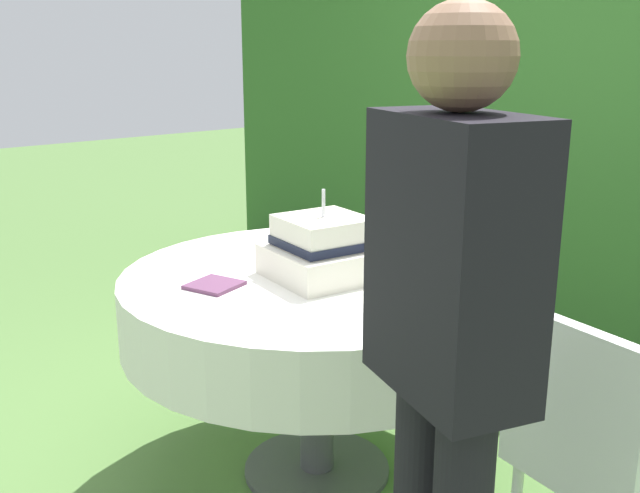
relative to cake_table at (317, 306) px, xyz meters
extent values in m
plane|color=#547A3D|center=(0.00, 0.00, -0.65)|extent=(20.00, 20.00, 0.00)
cube|color=#336628|center=(0.00, 2.04, 0.47)|extent=(5.92, 0.42, 2.24)
cylinder|color=#4C4C51|center=(0.00, 0.00, -0.64)|extent=(0.53, 0.53, 0.02)
cylinder|color=#4C4C51|center=(0.00, 0.00, -0.28)|extent=(0.12, 0.12, 0.74)
cylinder|color=brown|center=(0.00, 0.00, 0.11)|extent=(1.31, 1.31, 0.03)
cylinder|color=white|center=(0.00, 0.00, 0.00)|extent=(1.34, 1.34, 0.24)
cube|color=silver|center=(0.05, -0.01, 0.17)|extent=(0.38, 0.38, 0.10)
cube|color=silver|center=(0.05, -0.01, 0.28)|extent=(0.30, 0.30, 0.10)
cube|color=black|center=(0.05, -0.01, 0.24)|extent=(0.31, 0.31, 0.03)
sphere|color=#C6599E|center=(0.20, 0.10, 0.25)|extent=(0.08, 0.08, 0.08)
cylinder|color=silver|center=(0.05, -0.01, 0.38)|extent=(0.01, 0.01, 0.09)
cylinder|color=white|center=(0.44, 0.27, 0.13)|extent=(0.11, 0.11, 0.01)
cylinder|color=white|center=(0.49, -0.08, 0.13)|extent=(0.11, 0.11, 0.01)
cylinder|color=white|center=(0.25, 0.46, 0.13)|extent=(0.15, 0.15, 0.01)
cylinder|color=white|center=(-0.30, 0.22, 0.13)|extent=(0.11, 0.11, 0.01)
cube|color=#603856|center=(-0.10, -0.35, 0.13)|extent=(0.19, 0.19, 0.01)
cube|color=white|center=(1.04, 0.11, -0.18)|extent=(0.46, 0.46, 0.04)
cube|color=white|center=(1.01, -0.07, 0.04)|extent=(0.40, 0.11, 0.40)
cube|color=black|center=(0.96, -0.49, 0.48)|extent=(0.41, 0.31, 0.55)
sphere|color=#8C664C|center=(0.96, -0.49, 0.85)|extent=(0.20, 0.20, 0.20)
camera|label=1|loc=(1.78, -1.57, 0.87)|focal=40.66mm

